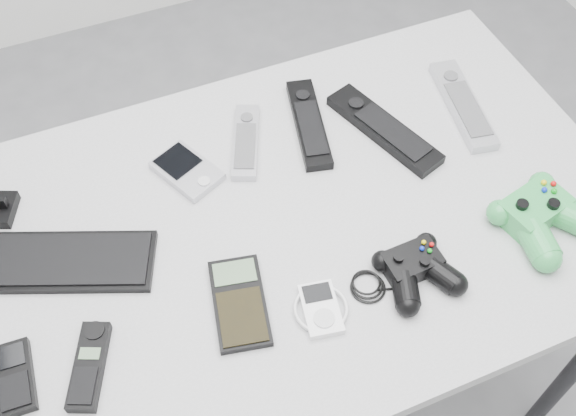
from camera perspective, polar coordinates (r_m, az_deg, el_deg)
name	(u,v)px	position (r m, az deg, el deg)	size (l,w,h in m)	color
floor	(281,416)	(1.83, -0.56, -17.18)	(3.50, 3.50, 0.00)	slate
desk	(297,238)	(1.23, 0.79, -2.55)	(1.16, 0.75, 0.78)	#959598
pda_keyboard	(72,261)	(1.17, -17.83, -4.30)	(0.27, 0.11, 0.02)	black
pda	(187,170)	(1.23, -8.55, 3.19)	(0.08, 0.12, 0.02)	#AFAEB6
remote_silver_a	(246,141)	(1.27, -3.60, 5.67)	(0.04, 0.18, 0.02)	#AFAEB6
remote_black_a	(309,123)	(1.30, 1.78, 7.21)	(0.05, 0.22, 0.02)	black
remote_black_b	(384,128)	(1.30, 8.12, 6.69)	(0.06, 0.25, 0.02)	black
remote_silver_b	(463,104)	(1.37, 14.59, 8.51)	(0.05, 0.24, 0.02)	#AFB0B6
mobile_phone	(15,377)	(1.09, -22.12, -13.14)	(0.05, 0.11, 0.02)	black
cordless_handset	(89,366)	(1.06, -16.49, -12.68)	(0.04, 0.14, 0.02)	black
calculator	(239,302)	(1.07, -4.13, -7.97)	(0.08, 0.16, 0.02)	black
mp3_player	(321,309)	(1.07, 2.80, -8.50)	(0.09, 0.09, 0.02)	white
controller_black	(416,268)	(1.11, 10.79, -5.02)	(0.22, 0.14, 0.04)	black
controller_green	(542,214)	(1.22, 20.69, -0.48)	(0.16, 0.17, 0.05)	#258A43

